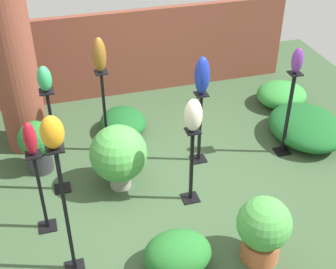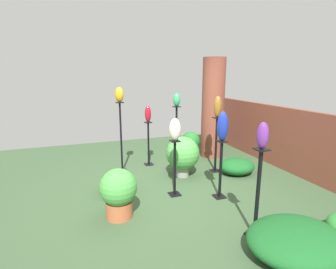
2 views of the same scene
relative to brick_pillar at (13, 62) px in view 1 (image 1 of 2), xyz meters
name	(u,v)px [view 1 (image 1 of 2)]	position (x,y,z in m)	size (l,w,h in m)	color
ground_plane	(170,201)	(1.58, -1.73, -1.26)	(8.00, 8.00, 0.00)	#385133
brick_wall_back	(121,54)	(1.58, 1.07, -0.56)	(5.60, 0.12, 1.40)	brown
brick_pillar	(13,62)	(0.00, 0.00, 0.00)	(0.57, 0.57, 2.52)	brown
pedestal_cobalt	(200,131)	(2.19, -1.04, -0.80)	(0.20, 0.20, 1.02)	black
pedestal_jade	(56,147)	(0.35, -1.14, -0.62)	(0.20, 0.20, 1.40)	black
pedestal_violet	(288,118)	(3.36, -1.20, -0.70)	(0.20, 0.20, 1.22)	black
pedestal_bronze	(105,116)	(1.04, -0.48, -0.71)	(0.20, 0.20, 1.21)	black
pedestal_ivory	(191,169)	(1.83, -1.75, -0.81)	(0.20, 0.20, 1.01)	black
pedestal_amber	(67,218)	(0.35, -2.43, -0.55)	(0.20, 0.20, 1.54)	black
pedestal_ruby	(42,196)	(0.13, -1.76, -0.79)	(0.20, 0.20, 1.04)	black
art_vase_cobalt	(202,76)	(2.19, -1.04, 0.01)	(0.19, 0.18, 0.50)	#192D9E
art_vase_jade	(44,79)	(0.35, -1.14, 0.29)	(0.16, 0.16, 0.29)	#2D9356
art_vase_violet	(297,61)	(3.36, -1.20, 0.13)	(0.14, 0.15, 0.34)	#6B2D8C
art_vase_bronze	(99,55)	(1.04, -0.48, 0.18)	(0.17, 0.17, 0.46)	brown
art_vase_ivory	(193,115)	(1.83, -1.75, -0.06)	(0.20, 0.20, 0.39)	beige
art_vase_amber	(52,132)	(0.35, -2.43, 0.44)	(0.20, 0.18, 0.32)	orange
art_vase_ruby	(30,139)	(0.13, -1.76, -0.04)	(0.14, 0.14, 0.38)	maroon
potted_plant_walkway_edge	(118,154)	(1.07, -1.28, -0.77)	(0.70, 0.70, 0.86)	gray
potted_plant_near_pillar	(37,144)	(0.12, -0.66, -0.85)	(0.46, 0.46, 0.72)	#2D2D33
potted_plant_front_left	(263,228)	(2.25, -2.81, -0.84)	(0.56, 0.56, 0.76)	#B25B38
foliage_bed_east	(123,123)	(1.34, -0.11, -1.09)	(0.66, 0.78, 0.34)	#195923
foliage_bed_west	(281,95)	(3.94, -0.02, -1.08)	(0.79, 0.75, 0.36)	#338C38
foliage_bed_center	(306,127)	(3.83, -0.98, -1.07)	(1.03, 1.21, 0.39)	#195923
foliage_bed_rear	(178,254)	(1.37, -2.71, -1.06)	(0.70, 0.56, 0.41)	#236B28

